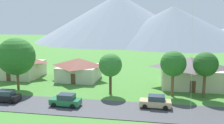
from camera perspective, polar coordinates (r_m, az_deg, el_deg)
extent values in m
cube|color=#424247|center=(31.54, 5.55, -11.71)|extent=(160.00, 6.60, 0.08)
cone|color=slate|center=(131.00, 14.54, 8.71)|extent=(78.96, 78.96, 20.05)
cone|color=gray|center=(148.77, 1.52, 10.77)|extent=(101.36, 101.36, 28.77)
cube|color=beige|center=(47.84, -8.00, -2.60)|extent=(7.62, 7.36, 2.85)
pyramid|color=brown|center=(47.42, -8.07, 0.02)|extent=(8.23, 7.95, 1.57)
cube|color=brown|center=(44.52, -9.47, -4.12)|extent=(0.90, 0.06, 2.00)
cube|color=beige|center=(44.52, 18.36, -3.51)|extent=(9.91, 7.77, 3.48)
pyramid|color=#564C51|center=(44.00, 18.54, -0.09)|extent=(10.70, 8.40, 1.91)
cube|color=brown|center=(40.94, 19.07, -5.75)|extent=(0.90, 0.06, 2.00)
cube|color=beige|center=(53.46, -21.72, -1.67)|extent=(8.93, 7.57, 3.27)
pyramid|color=brown|center=(53.05, -21.89, 1.01)|extent=(9.65, 8.18, 1.80)
cube|color=brown|center=(50.47, -23.94, -3.20)|extent=(0.90, 0.06, 2.00)
cylinder|color=brown|center=(38.12, 14.49, -5.32)|extent=(0.44, 0.44, 3.71)
sphere|color=#286623|center=(37.42, 14.70, -0.36)|extent=(3.99, 3.99, 3.99)
cylinder|color=brown|center=(38.80, 21.53, -5.32)|extent=(0.44, 0.44, 3.85)
sphere|color=#23561E|center=(38.11, 21.83, -0.49)|extent=(3.71, 3.71, 3.71)
cylinder|color=#4C3823|center=(37.84, -0.39, -5.35)|extent=(0.44, 0.44, 3.41)
sphere|color=#33752D|center=(37.16, -0.39, -0.72)|extent=(3.74, 3.74, 3.74)
cylinder|color=brown|center=(43.40, -21.94, -4.07)|extent=(0.44, 0.44, 3.46)
sphere|color=#286623|center=(42.66, -22.29, 1.28)|extent=(6.30, 6.30, 6.30)
cube|color=black|center=(37.87, -24.58, -7.85)|extent=(4.25, 1.93, 0.80)
cube|color=#2D3847|center=(37.58, -24.47, -6.80)|extent=(2.25, 1.65, 0.68)
cylinder|color=black|center=(39.41, -25.49, -7.68)|extent=(0.65, 0.26, 0.64)
cylinder|color=black|center=(36.51, -23.54, -8.88)|extent=(0.65, 0.26, 0.64)
cylinder|color=black|center=(38.00, -22.07, -8.07)|extent=(0.65, 0.26, 0.64)
cube|color=#237042|center=(33.44, -11.25, -9.42)|extent=(4.26, 1.93, 0.80)
cube|color=#2D3847|center=(33.15, -11.05, -8.24)|extent=(2.25, 1.65, 0.68)
cylinder|color=black|center=(33.29, -14.03, -10.13)|extent=(0.65, 0.26, 0.64)
cylinder|color=black|center=(34.85, -12.70, -9.17)|extent=(0.65, 0.26, 0.64)
cylinder|color=black|center=(32.24, -9.64, -10.63)|extent=(0.65, 0.26, 0.64)
cylinder|color=black|center=(33.85, -8.48, -9.60)|extent=(0.65, 0.26, 0.64)
cube|color=tan|center=(32.75, 10.49, -9.81)|extent=(4.22, 1.85, 0.80)
cube|color=#2D3847|center=(32.52, 10.79, -8.59)|extent=(2.22, 1.61, 0.68)
cylinder|color=black|center=(32.01, 8.00, -10.74)|extent=(0.64, 0.25, 0.64)
cylinder|color=black|center=(33.74, 8.16, -9.66)|extent=(0.64, 0.25, 0.64)
cylinder|color=black|center=(32.01, 12.92, -10.89)|extent=(0.64, 0.25, 0.64)
cylinder|color=black|center=(33.74, 12.81, -9.81)|extent=(0.64, 0.25, 0.64)
cylinder|color=silver|center=(19.93, 18.85, 0.33)|extent=(0.37, 5.61, 13.82)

